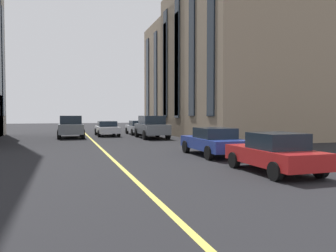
{
  "coord_description": "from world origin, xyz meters",
  "views": [
    {
      "loc": [
        6.01,
        2.08,
        2.06
      ],
      "look_at": [
        14.87,
        -0.7,
        1.72
      ],
      "focal_mm": 35.56,
      "sensor_mm": 36.0,
      "label": 1
    }
  ],
  "objects": [
    {
      "name": "car_grey_far",
      "position": [
        35.44,
        1.54,
        0.97
      ],
      "size": [
        4.7,
        2.14,
        1.88
      ],
      "color": "slate",
      "rests_on": "ground_plane"
    },
    {
      "name": "car_blue_parked_b",
      "position": [
        20.84,
        -4.9,
        0.7
      ],
      "size": [
        4.4,
        1.95,
        1.37
      ],
      "color": "navy",
      "rests_on": "ground_plane"
    },
    {
      "name": "car_silver_oncoming",
      "position": [
        38.04,
        -4.9,
        0.7
      ],
      "size": [
        4.4,
        1.95,
        1.37
      ],
      "color": "#B7BABF",
      "rests_on": "ground_plane"
    },
    {
      "name": "car_grey_near",
      "position": [
        32.85,
        -4.9,
        0.97
      ],
      "size": [
        4.7,
        2.14,
        1.88
      ],
      "color": "slate",
      "rests_on": "ground_plane"
    },
    {
      "name": "lane_centre_line",
      "position": [
        20.0,
        0.0,
        0.0
      ],
      "size": [
        80.0,
        0.16,
        0.01
      ],
      "color": "#D8C64C",
      "rests_on": "ground_plane"
    },
    {
      "name": "building_right_far",
      "position": [
        32.01,
        -12.84,
        6.72
      ],
      "size": [
        14.06,
        10.81,
        13.44
      ],
      "color": "gray",
      "rests_on": "ground_plane"
    },
    {
      "name": "car_red_parked_a",
      "position": [
        15.88,
        -4.9,
        0.7
      ],
      "size": [
        3.9,
        1.89,
        1.4
      ],
      "color": "#B21E1E",
      "rests_on": "ground_plane"
    },
    {
      "name": "building_right_near",
      "position": [
        39.2,
        -13.81,
        6.05
      ],
      "size": [
        14.34,
        12.74,
        12.1
      ],
      "color": "gray",
      "rests_on": "ground_plane"
    },
    {
      "name": "car_white_trailing",
      "position": [
        36.87,
        -1.7,
        0.7
      ],
      "size": [
        4.4,
        1.95,
        1.37
      ],
      "color": "silver",
      "rests_on": "ground_plane"
    }
  ]
}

